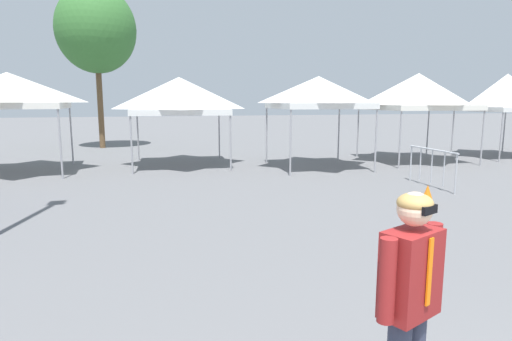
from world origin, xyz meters
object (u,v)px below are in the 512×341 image
at_px(traffic_cone_lot_center, 427,194).
at_px(canopy_tent_right_of_center, 318,93).
at_px(canopy_tent_behind_center, 8,90).
at_px(canopy_tent_far_left, 179,96).
at_px(canopy_tent_center, 506,93).
at_px(tree_behind_tents_right, 96,30).
at_px(crowd_barrier_mid_lot, 432,160).
at_px(canopy_tent_behind_right, 418,92).
at_px(person_foreground, 409,299).

bearing_deg(traffic_cone_lot_center, canopy_tent_right_of_center, 92.17).
bearing_deg(canopy_tent_behind_center, traffic_cone_lot_center, -35.57).
bearing_deg(canopy_tent_right_of_center, canopy_tent_far_left, 158.31).
bearing_deg(canopy_tent_center, tree_behind_tents_right, 153.71).
distance_m(canopy_tent_center, crowd_barrier_mid_lot, 9.06).
distance_m(canopy_tent_behind_center, traffic_cone_lot_center, 13.04).
distance_m(canopy_tent_far_left, canopy_tent_behind_right, 9.25).
xyz_separation_m(canopy_tent_right_of_center, traffic_cone_lot_center, (0.22, -5.87, -2.45)).
bearing_deg(canopy_tent_behind_center, canopy_tent_behind_right, -3.91).
relative_size(canopy_tent_center, person_foreground, 1.98).
relative_size(canopy_tent_center, tree_behind_tents_right, 0.44).
height_order(canopy_tent_center, tree_behind_tents_right, tree_behind_tents_right).
height_order(canopy_tent_behind_right, person_foreground, canopy_tent_behind_right).
relative_size(tree_behind_tents_right, traffic_cone_lot_center, 17.71).
distance_m(canopy_tent_right_of_center, person_foreground, 12.78).
xyz_separation_m(canopy_tent_behind_right, canopy_tent_center, (4.49, 0.19, -0.01)).
bearing_deg(canopy_tent_behind_right, canopy_tent_far_left, 172.01).
distance_m(canopy_tent_behind_right, person_foreground, 15.43).
xyz_separation_m(canopy_tent_behind_center, canopy_tent_center, (19.17, -0.81, 0.02)).
relative_size(canopy_tent_far_left, traffic_cone_lot_center, 8.11).
relative_size(canopy_tent_right_of_center, crowd_barrier_mid_lot, 1.55).
xyz_separation_m(canopy_tent_right_of_center, tree_behind_tents_right, (-7.94, 9.12, 3.18)).
relative_size(canopy_tent_behind_right, tree_behind_tents_right, 0.47).
height_order(canopy_tent_far_left, person_foreground, canopy_tent_far_left).
bearing_deg(crowd_barrier_mid_lot, canopy_tent_center, 33.85).
relative_size(canopy_tent_center, traffic_cone_lot_center, 7.79).
distance_m(canopy_tent_center, person_foreground, 18.54).
bearing_deg(canopy_tent_right_of_center, crowd_barrier_mid_lot, -68.61).
relative_size(canopy_tent_behind_center, canopy_tent_center, 1.01).
relative_size(canopy_tent_far_left, canopy_tent_behind_right, 0.98).
bearing_deg(crowd_barrier_mid_lot, canopy_tent_far_left, 136.32).
bearing_deg(canopy_tent_behind_right, canopy_tent_center, 2.46).
bearing_deg(canopy_tent_right_of_center, person_foreground, -110.80).
xyz_separation_m(canopy_tent_behind_right, tree_behind_tents_right, (-12.43, 8.55, 3.11)).
relative_size(tree_behind_tents_right, crowd_barrier_mid_lot, 3.81).
bearing_deg(traffic_cone_lot_center, canopy_tent_behind_center, 144.43).
xyz_separation_m(canopy_tent_behind_center, crowd_barrier_mid_lot, (11.82, -5.74, -1.96)).
xyz_separation_m(canopy_tent_far_left, canopy_tent_center, (13.65, -1.09, 0.17)).
height_order(canopy_tent_behind_right, tree_behind_tents_right, tree_behind_tents_right).
distance_m(canopy_tent_behind_center, crowd_barrier_mid_lot, 13.28).
bearing_deg(canopy_tent_center, person_foreground, -136.89).
relative_size(canopy_tent_far_left, tree_behind_tents_right, 0.46).
relative_size(canopy_tent_behind_center, canopy_tent_far_left, 0.97).
height_order(canopy_tent_far_left, crowd_barrier_mid_lot, canopy_tent_far_left).
distance_m(canopy_tent_behind_center, tree_behind_tents_right, 8.48).
xyz_separation_m(person_foreground, crowd_barrier_mid_lot, (6.13, 7.69, -0.28)).
xyz_separation_m(canopy_tent_far_left, canopy_tent_behind_right, (9.16, -1.29, 0.18)).
bearing_deg(crowd_barrier_mid_lot, canopy_tent_behind_right, 58.90).
relative_size(canopy_tent_behind_right, canopy_tent_center, 1.06).
bearing_deg(canopy_tent_center, canopy_tent_behind_center, 177.58).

